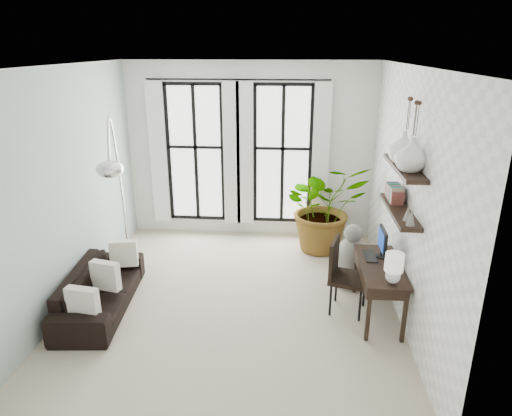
# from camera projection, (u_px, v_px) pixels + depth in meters

# --- Properties ---
(floor) EXTENTS (5.00, 5.00, 0.00)m
(floor) POSITION_uv_depth(u_px,v_px,m) (234.00, 299.00, 6.52)
(floor) COLOR #B5A98F
(floor) RESTS_ON ground
(ceiling) EXTENTS (5.00, 5.00, 0.00)m
(ceiling) POSITION_uv_depth(u_px,v_px,m) (230.00, 66.00, 5.45)
(ceiling) COLOR white
(ceiling) RESTS_ON wall_back
(wall_left) EXTENTS (0.00, 5.00, 5.00)m
(wall_left) POSITION_uv_depth(u_px,v_px,m) (67.00, 189.00, 6.15)
(wall_left) COLOR #A5B8B2
(wall_left) RESTS_ON floor
(wall_right) EXTENTS (0.00, 5.00, 5.00)m
(wall_right) POSITION_uv_depth(u_px,v_px,m) (407.00, 197.00, 5.82)
(wall_right) COLOR white
(wall_right) RESTS_ON floor
(wall_back) EXTENTS (4.50, 0.00, 4.50)m
(wall_back) POSITION_uv_depth(u_px,v_px,m) (250.00, 152.00, 8.33)
(wall_back) COLOR white
(wall_back) RESTS_ON floor
(windows) EXTENTS (3.26, 0.13, 2.65)m
(windows) POSITION_uv_depth(u_px,v_px,m) (239.00, 154.00, 8.29)
(windows) COLOR white
(windows) RESTS_ON wall_back
(wall_shelves) EXTENTS (0.25, 1.30, 0.60)m
(wall_shelves) POSITION_uv_depth(u_px,v_px,m) (401.00, 192.00, 5.59)
(wall_shelves) COLOR black
(wall_shelves) RESTS_ON wall_right
(sofa) EXTENTS (0.91, 1.99, 0.56)m
(sofa) POSITION_uv_depth(u_px,v_px,m) (100.00, 289.00, 6.23)
(sofa) COLOR black
(sofa) RESTS_ON floor
(throw_pillows) EXTENTS (0.40, 1.52, 0.40)m
(throw_pillows) POSITION_uv_depth(u_px,v_px,m) (105.00, 276.00, 6.15)
(throw_pillows) COLOR beige
(throw_pillows) RESTS_ON sofa
(plant) EXTENTS (1.73, 1.60, 1.59)m
(plant) POSITION_uv_depth(u_px,v_px,m) (324.00, 207.00, 7.90)
(plant) COLOR #2D7228
(plant) RESTS_ON floor
(desk) EXTENTS (0.54, 1.27, 1.14)m
(desk) POSITION_uv_depth(u_px,v_px,m) (381.00, 270.00, 5.86)
(desk) COLOR black
(desk) RESTS_ON floor
(desk_chair) EXTENTS (0.60, 0.60, 1.03)m
(desk_chair) POSITION_uv_depth(u_px,v_px,m) (342.00, 271.00, 6.09)
(desk_chair) COLOR black
(desk_chair) RESTS_ON floor
(arc_lamp) EXTENTS (0.76, 1.69, 2.56)m
(arc_lamp) POSITION_uv_depth(u_px,v_px,m) (114.00, 157.00, 6.32)
(arc_lamp) COLOR silver
(arc_lamp) RESTS_ON floor
(buddha) EXTENTS (0.53, 0.53, 0.96)m
(buddha) POSITION_uv_depth(u_px,v_px,m) (351.00, 259.00, 6.83)
(buddha) COLOR gray
(buddha) RESTS_ON floor
(vase_a) EXTENTS (0.37, 0.37, 0.38)m
(vase_a) POSITION_uv_depth(u_px,v_px,m) (411.00, 155.00, 5.14)
(vase_a) COLOR white
(vase_a) RESTS_ON shelf_upper
(vase_b) EXTENTS (0.37, 0.37, 0.38)m
(vase_b) POSITION_uv_depth(u_px,v_px,m) (403.00, 147.00, 5.52)
(vase_b) COLOR white
(vase_b) RESTS_ON shelf_upper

